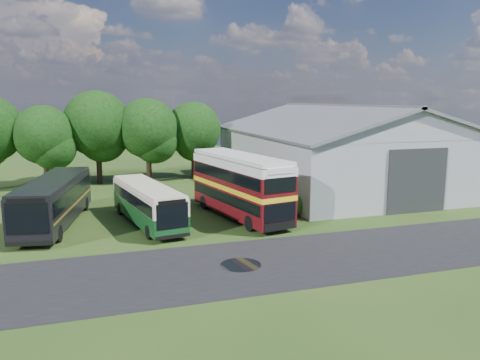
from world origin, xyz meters
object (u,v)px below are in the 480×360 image
object	(u,v)px
storage_shed	(339,145)
bus_dark_single	(54,201)
bus_maroon_double	(240,186)
bus_green_single	(147,203)

from	to	relation	value
storage_shed	bus_dark_single	xyz separation A→B (m)	(-26.35, -7.32, -2.42)
storage_shed	bus_dark_single	distance (m)	27.46
bus_maroon_double	bus_dark_single	size ratio (longest dim) A/B	0.92
bus_green_single	bus_dark_single	size ratio (longest dim) A/B	0.86
storage_shed	bus_dark_single	size ratio (longest dim) A/B	2.04
bus_green_single	bus_dark_single	bearing A→B (deg)	154.07
bus_green_single	storage_shed	bearing A→B (deg)	13.82
bus_green_single	bus_maroon_double	xyz separation A→B (m)	(6.78, -0.10, 0.84)
storage_shed	bus_maroon_double	bearing A→B (deg)	-145.66
bus_maroon_double	bus_dark_single	xyz separation A→B (m)	(-12.96, 1.82, -0.59)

